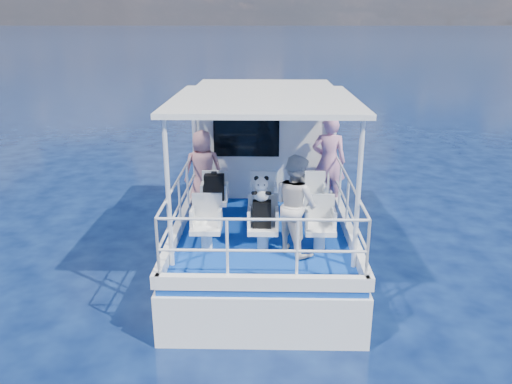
% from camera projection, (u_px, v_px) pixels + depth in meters
% --- Properties ---
extents(ground, '(2000.00, 2000.00, 0.00)m').
position_uv_depth(ground, '(263.00, 267.00, 9.33)').
color(ground, '#061032').
rests_on(ground, ground).
extents(hull, '(3.00, 7.00, 1.60)m').
position_uv_depth(hull, '(263.00, 244.00, 10.28)').
color(hull, white).
rests_on(hull, ground).
extents(deck, '(2.90, 6.90, 0.10)m').
position_uv_depth(deck, '(264.00, 206.00, 10.01)').
color(deck, '#0B369A').
rests_on(deck, hull).
extents(cabin, '(2.85, 2.00, 2.20)m').
position_uv_depth(cabin, '(264.00, 136.00, 10.87)').
color(cabin, white).
rests_on(cabin, deck).
extents(canopy, '(3.00, 3.20, 0.08)m').
position_uv_depth(canopy, '(264.00, 100.00, 8.14)').
color(canopy, white).
rests_on(canopy, cabin).
extents(canopy_posts, '(2.77, 2.97, 2.20)m').
position_uv_depth(canopy_posts, '(263.00, 168.00, 8.45)').
color(canopy_posts, white).
rests_on(canopy_posts, deck).
extents(railings, '(2.84, 3.59, 1.00)m').
position_uv_depth(railings, '(263.00, 208.00, 8.34)').
color(railings, white).
rests_on(railings, deck).
extents(seat_port_fwd, '(0.48, 0.46, 0.38)m').
position_uv_depth(seat_port_fwd, '(215.00, 208.00, 9.19)').
color(seat_port_fwd, white).
rests_on(seat_port_fwd, deck).
extents(seat_center_fwd, '(0.48, 0.46, 0.38)m').
position_uv_depth(seat_center_fwd, '(263.00, 209.00, 9.17)').
color(seat_center_fwd, white).
rests_on(seat_center_fwd, deck).
extents(seat_stbd_fwd, '(0.48, 0.46, 0.38)m').
position_uv_depth(seat_stbd_fwd, '(312.00, 209.00, 9.15)').
color(seat_stbd_fwd, white).
rests_on(seat_stbd_fwd, deck).
extents(seat_port_aft, '(0.48, 0.46, 0.38)m').
position_uv_depth(seat_port_aft, '(207.00, 237.00, 7.96)').
color(seat_port_aft, white).
rests_on(seat_port_aft, deck).
extents(seat_center_aft, '(0.48, 0.46, 0.38)m').
position_uv_depth(seat_center_aft, '(263.00, 237.00, 7.94)').
color(seat_center_aft, white).
rests_on(seat_center_aft, deck).
extents(seat_stbd_aft, '(0.48, 0.46, 0.38)m').
position_uv_depth(seat_stbd_aft, '(319.00, 238.00, 7.92)').
color(seat_stbd_aft, white).
rests_on(seat_stbd_aft, deck).
extents(passenger_port_fwd, '(0.61, 0.47, 1.52)m').
position_uv_depth(passenger_port_fwd, '(203.00, 169.00, 9.60)').
color(passenger_port_fwd, '#D58A8D').
rests_on(passenger_port_fwd, deck).
extents(passenger_stbd_fwd, '(0.70, 0.50, 1.79)m').
position_uv_depth(passenger_stbd_fwd, '(329.00, 162.00, 9.61)').
color(passenger_stbd_fwd, pink).
rests_on(passenger_stbd_fwd, deck).
extents(passenger_stbd_aft, '(0.94, 0.97, 1.57)m').
position_uv_depth(passenger_stbd_aft, '(295.00, 205.00, 7.65)').
color(passenger_stbd_aft, silver).
rests_on(passenger_stbd_aft, deck).
extents(backpack_port, '(0.36, 0.20, 0.47)m').
position_uv_depth(backpack_port, '(214.00, 187.00, 9.02)').
color(backpack_port, black).
rests_on(backpack_port, seat_port_fwd).
extents(backpack_center, '(0.29, 0.16, 0.43)m').
position_uv_depth(backpack_center, '(262.00, 214.00, 7.79)').
color(backpack_center, black).
rests_on(backpack_center, seat_center_aft).
extents(compact_camera, '(0.10, 0.06, 0.06)m').
position_uv_depth(compact_camera, '(214.00, 173.00, 8.94)').
color(compact_camera, black).
rests_on(compact_camera, backpack_port).
extents(panda, '(0.26, 0.22, 0.40)m').
position_uv_depth(panda, '(261.00, 189.00, 7.67)').
color(panda, silver).
rests_on(panda, backpack_center).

